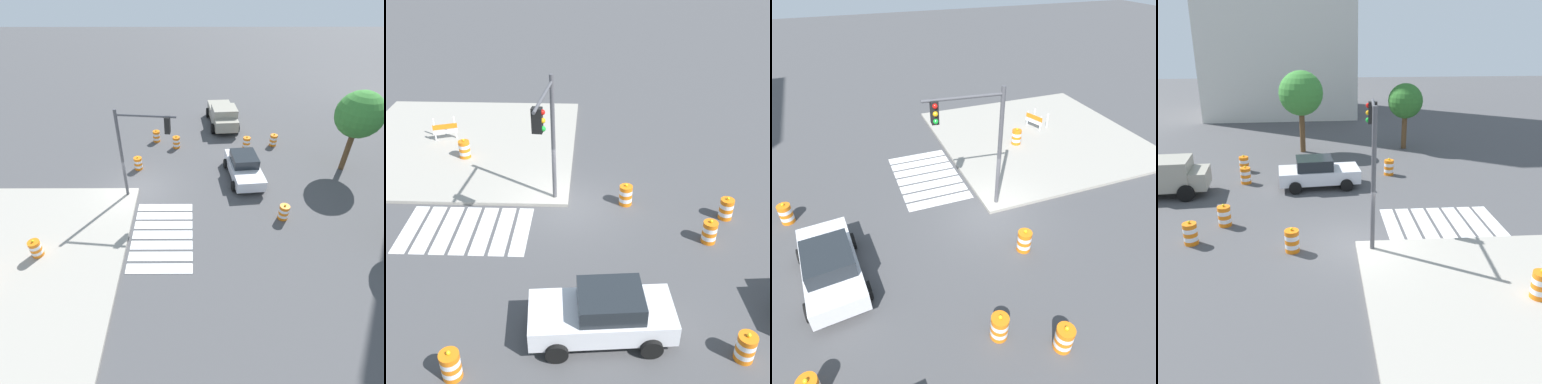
# 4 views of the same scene
# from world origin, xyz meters

# --- Properties ---
(ground_plane) EXTENTS (120.00, 120.00, 0.00)m
(ground_plane) POSITION_xyz_m (0.00, 0.00, 0.00)
(ground_plane) COLOR #474749
(sidewalk_corner) EXTENTS (12.00, 12.00, 0.15)m
(sidewalk_corner) POSITION_xyz_m (6.00, -6.00, 0.07)
(sidewalk_corner) COLOR #9E998E
(sidewalk_corner) RESTS_ON ground
(crosswalk_stripes) EXTENTS (5.10, 3.20, 0.02)m
(crosswalk_stripes) POSITION_xyz_m (4.00, 1.80, 0.01)
(crosswalk_stripes) COLOR silver
(crosswalk_stripes) RESTS_ON ground
(sports_car) EXTENTS (4.45, 2.45, 1.63)m
(sports_car) POSITION_xyz_m (-1.45, 6.85, 0.81)
(sports_car) COLOR silver
(sports_car) RESTS_ON ground
(traffic_barrel_near_corner) EXTENTS (0.56, 0.56, 1.02)m
(traffic_barrel_near_corner) POSITION_xyz_m (-6.58, 0.56, 0.45)
(traffic_barrel_near_corner) COLOR orange
(traffic_barrel_near_corner) RESTS_ON ground
(traffic_barrel_crosswalk_end) EXTENTS (0.56, 0.56, 1.02)m
(traffic_barrel_crosswalk_end) POSITION_xyz_m (-2.49, -0.36, 0.45)
(traffic_barrel_crosswalk_end) COLOR orange
(traffic_barrel_crosswalk_end) RESTS_ON ground
(traffic_barrel_median_near) EXTENTS (0.56, 0.56, 1.02)m
(traffic_barrel_median_near) POSITION_xyz_m (-5.56, 2.20, 0.45)
(traffic_barrel_median_near) COLOR orange
(traffic_barrel_median_near) RESTS_ON ground
(traffic_barrel_lane_center) EXTENTS (0.56, 0.56, 1.02)m
(traffic_barrel_lane_center) POSITION_xyz_m (2.70, 8.55, 0.45)
(traffic_barrel_lane_center) COLOR orange
(traffic_barrel_lane_center) RESTS_ON ground
(traffic_barrel_on_sidewalk) EXTENTS (0.56, 0.56, 1.02)m
(traffic_barrel_on_sidewalk) POSITION_xyz_m (5.48, -4.22, 0.60)
(traffic_barrel_on_sidewalk) COLOR orange
(traffic_barrel_on_sidewalk) RESTS_ON sidewalk_corner
(construction_barricade) EXTENTS (1.42, 1.14, 1.00)m
(construction_barricade) POSITION_xyz_m (7.10, -6.47, 0.72)
(construction_barricade) COLOR silver
(construction_barricade) RESTS_ON sidewalk_corner
(traffic_light_pole) EXTENTS (0.55, 3.28, 5.50)m
(traffic_light_pole) POSITION_xyz_m (0.70, 0.53, 3.91)
(traffic_light_pole) COLOR #4C4C51
(traffic_light_pole) RESTS_ON sidewalk_corner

